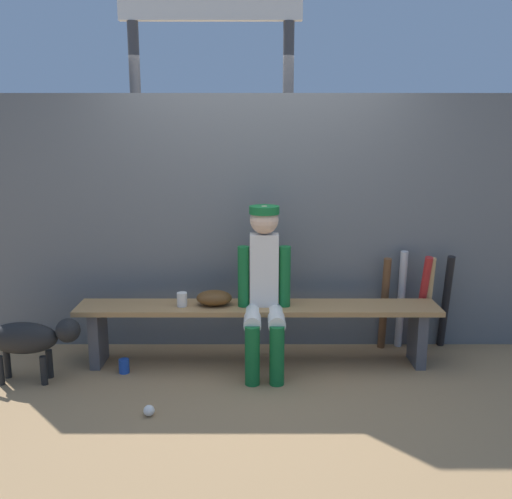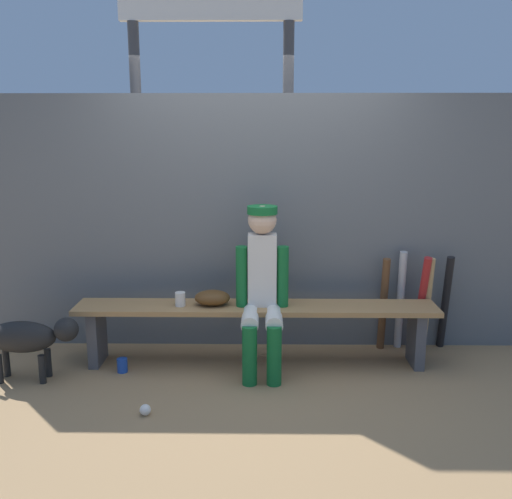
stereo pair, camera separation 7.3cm
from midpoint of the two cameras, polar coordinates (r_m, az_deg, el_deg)
The scene contains 15 objects.
ground_plane at distance 4.65m, azimuth -0.46°, elevation -11.40°, with size 30.00×30.00×0.00m, color #9E7A51.
chainlink_fence at distance 4.76m, azimuth -0.46°, elevation 2.57°, with size 5.13×0.03×2.13m, color #595E63.
dugout_bench at distance 4.51m, azimuth -0.47°, elevation -6.88°, with size 2.85×0.36×0.49m.
player_seated at distance 4.32m, azimuth 0.16°, elevation -3.46°, with size 0.41×0.55×1.28m.
baseball_glove at distance 4.48m, azimuth -4.90°, elevation -4.89°, with size 0.28×0.20×0.12m, color #593819.
bat_wood_dark at distance 4.91m, azimuth 12.20°, elevation -5.36°, with size 0.06×0.06×0.81m, color brown.
bat_aluminum_silver at distance 4.97m, azimuth 13.82°, elevation -4.92°, with size 0.06×0.06×0.86m, color #B7B7BC.
bat_aluminum_red at distance 4.92m, azimuth 15.76°, elevation -5.26°, with size 0.06×0.06×0.85m, color #B22323.
bat_wood_tan at distance 4.95m, azimuth 16.28°, elevation -5.32°, with size 0.06×0.06×0.83m, color tan.
bat_aluminum_black at distance 5.06m, azimuth 18.00°, elevation -5.04°, with size 0.06×0.06×0.83m, color black.
baseball at distance 3.94m, azimuth -11.47°, elevation -15.65°, with size 0.07×0.07×0.07m, color white.
cup_on_ground at distance 4.59m, azimuth -13.80°, elevation -11.36°, with size 0.08×0.08×0.11m, color #1E47AD.
cup_on_bench at distance 4.48m, azimuth -8.13°, elevation -5.02°, with size 0.08×0.08×0.11m, color silver.
scoreboard at distance 5.40m, azimuth -4.51°, elevation 20.17°, with size 1.91×0.27×3.81m.
dog at distance 4.56m, azimuth -22.42°, elevation -8.33°, with size 0.84×0.20×0.49m.
Camera 1 is at (-0.01, -4.27, 1.85)m, focal length 39.66 mm.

